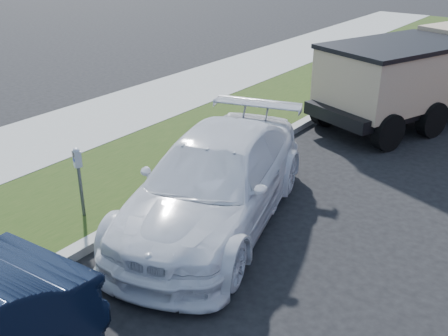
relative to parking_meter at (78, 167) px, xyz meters
The scene contains 5 objects.
ground 3.54m from the parking_meter, ahead, with size 120.00×120.00×0.00m, color black.
streetside 3.51m from the parking_meter, 131.32° to the left, with size 6.12×50.00×0.15m.
parking_meter is the anchor object (origin of this frame).
white_wagon 2.36m from the parking_meter, 38.00° to the left, with size 2.17×5.35×1.55m, color white.
dump_truck 9.41m from the parking_meter, 71.89° to the left, with size 3.99×6.19×2.28m.
Camera 1 is at (3.43, -5.55, 4.71)m, focal length 42.00 mm.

